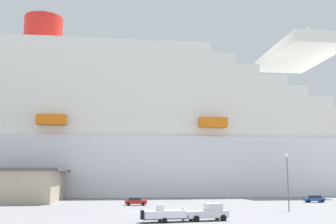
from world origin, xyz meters
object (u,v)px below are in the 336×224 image
object	(u,v)px
pickup_truck	(208,213)
street_lamp	(288,175)
cruise_ship	(123,136)
small_boat_on_trailer	(170,214)
parked_car_red_hatchback	(136,201)
parked_car_blue_suv	(314,199)

from	to	relation	value
pickup_truck	street_lamp	size ratio (longest dim) A/B	0.62
pickup_truck	cruise_ship	bearing A→B (deg)	97.16
small_boat_on_trailer	parked_car_red_hatchback	world-z (taller)	small_boat_on_trailer
pickup_truck	street_lamp	bearing A→B (deg)	37.53
parked_car_red_hatchback	parked_car_blue_suv	world-z (taller)	same
parked_car_red_hatchback	parked_car_blue_suv	distance (m)	40.75
small_boat_on_trailer	street_lamp	bearing A→B (deg)	32.09
small_boat_on_trailer	parked_car_blue_suv	world-z (taller)	small_boat_on_trailer
cruise_ship	parked_car_blue_suv	xyz separation A→B (m)	(42.59, -44.62, -18.02)
street_lamp	parked_car_red_hatchback	distance (m)	30.87
parked_car_blue_suv	cruise_ship	bearing A→B (deg)	133.66
pickup_truck	street_lamp	distance (m)	21.52
cruise_ship	pickup_truck	bearing A→B (deg)	-82.84
cruise_ship	street_lamp	size ratio (longest dim) A/B	24.96
pickup_truck	parked_car_red_hatchback	world-z (taller)	pickup_truck
small_boat_on_trailer	pickup_truck	bearing A→B (deg)	9.83
cruise_ship	parked_car_red_hatchback	size ratio (longest dim) A/B	51.55
cruise_ship	parked_car_blue_suv	distance (m)	64.26
cruise_ship	parked_car_red_hatchback	bearing A→B (deg)	-87.54
street_lamp	parked_car_blue_suv	size ratio (longest dim) A/B	2.05
parked_car_red_hatchback	parked_car_blue_suv	xyz separation A→B (m)	(40.46, 4.83, -0.00)
cruise_ship	small_boat_on_trailer	world-z (taller)	cruise_ship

